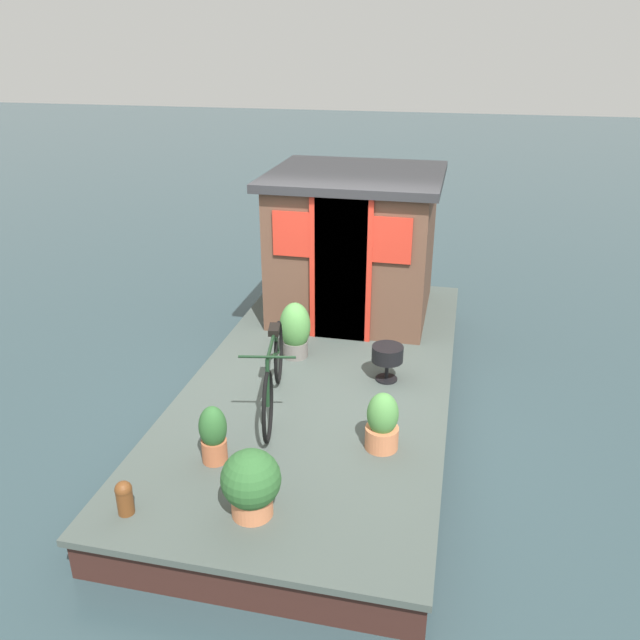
{
  "coord_description": "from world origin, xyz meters",
  "views": [
    {
      "loc": [
        -5.97,
        -1.3,
        3.72
      ],
      "look_at": [
        -0.2,
        0.0,
        1.11
      ],
      "focal_mm": 36.28,
      "sensor_mm": 36.0,
      "label": 1
    }
  ],
  "objects_px": {
    "charcoal_grill": "(387,355)",
    "mooring_bollard": "(124,496)",
    "potted_plant_ivy": "(295,330)",
    "potted_plant_rosemary": "(251,483)",
    "bicycle": "(273,373)",
    "potted_plant_sage": "(382,423)",
    "potted_plant_basil": "(213,434)",
    "houseboat_cabin": "(354,243)"
  },
  "relations": [
    {
      "from": "charcoal_grill",
      "to": "potted_plant_sage",
      "type": "bearing_deg",
      "value": -174.78
    },
    {
      "from": "bicycle",
      "to": "potted_plant_basil",
      "type": "xyz_separation_m",
      "value": [
        -0.95,
        0.25,
        -0.1
      ]
    },
    {
      "from": "bicycle",
      "to": "potted_plant_rosemary",
      "type": "height_order",
      "value": "bicycle"
    },
    {
      "from": "potted_plant_basil",
      "to": "houseboat_cabin",
      "type": "bearing_deg",
      "value": -9.21
    },
    {
      "from": "potted_plant_ivy",
      "to": "potted_plant_sage",
      "type": "bearing_deg",
      "value": -142.54
    },
    {
      "from": "potted_plant_rosemary",
      "to": "potted_plant_ivy",
      "type": "bearing_deg",
      "value": 7.58
    },
    {
      "from": "charcoal_grill",
      "to": "mooring_bollard",
      "type": "relative_size",
      "value": 1.37
    },
    {
      "from": "houseboat_cabin",
      "to": "potted_plant_rosemary",
      "type": "relative_size",
      "value": 3.85
    },
    {
      "from": "potted_plant_basil",
      "to": "mooring_bollard",
      "type": "height_order",
      "value": "potted_plant_basil"
    },
    {
      "from": "charcoal_grill",
      "to": "potted_plant_ivy",
      "type": "bearing_deg",
      "value": 73.34
    },
    {
      "from": "potted_plant_rosemary",
      "to": "charcoal_grill",
      "type": "distance_m",
      "value": 2.4
    },
    {
      "from": "houseboat_cabin",
      "to": "potted_plant_ivy",
      "type": "relative_size",
      "value": 3.26
    },
    {
      "from": "potted_plant_sage",
      "to": "charcoal_grill",
      "type": "bearing_deg",
      "value": 5.22
    },
    {
      "from": "bicycle",
      "to": "potted_plant_basil",
      "type": "height_order",
      "value": "bicycle"
    },
    {
      "from": "potted_plant_ivy",
      "to": "bicycle",
      "type": "bearing_deg",
      "value": -176.14
    },
    {
      "from": "potted_plant_sage",
      "to": "houseboat_cabin",
      "type": "bearing_deg",
      "value": 14.62
    },
    {
      "from": "potted_plant_ivy",
      "to": "mooring_bollard",
      "type": "distance_m",
      "value": 2.88
    },
    {
      "from": "potted_plant_rosemary",
      "to": "potted_plant_sage",
      "type": "bearing_deg",
      "value": -37.97
    },
    {
      "from": "charcoal_grill",
      "to": "mooring_bollard",
      "type": "xyz_separation_m",
      "value": [
        -2.49,
        1.66,
        -0.13
      ]
    },
    {
      "from": "charcoal_grill",
      "to": "mooring_bollard",
      "type": "bearing_deg",
      "value": 146.38
    },
    {
      "from": "charcoal_grill",
      "to": "mooring_bollard",
      "type": "height_order",
      "value": "charcoal_grill"
    },
    {
      "from": "houseboat_cabin",
      "to": "potted_plant_sage",
      "type": "xyz_separation_m",
      "value": [
        -3.01,
        -0.78,
        -0.66
      ]
    },
    {
      "from": "potted_plant_rosemary",
      "to": "potted_plant_ivy",
      "type": "height_order",
      "value": "potted_plant_ivy"
    },
    {
      "from": "potted_plant_ivy",
      "to": "mooring_bollard",
      "type": "xyz_separation_m",
      "value": [
        -2.81,
        0.59,
        -0.17
      ]
    },
    {
      "from": "potted_plant_sage",
      "to": "potted_plant_ivy",
      "type": "bearing_deg",
      "value": 37.46
    },
    {
      "from": "houseboat_cabin",
      "to": "bicycle",
      "type": "height_order",
      "value": "houseboat_cabin"
    },
    {
      "from": "bicycle",
      "to": "potted_plant_basil",
      "type": "relative_size",
      "value": 3.22
    },
    {
      "from": "potted_plant_ivy",
      "to": "potted_plant_sage",
      "type": "xyz_separation_m",
      "value": [
        -1.54,
        -1.18,
        -0.07
      ]
    },
    {
      "from": "potted_plant_ivy",
      "to": "mooring_bollard",
      "type": "height_order",
      "value": "potted_plant_ivy"
    },
    {
      "from": "potted_plant_rosemary",
      "to": "charcoal_grill",
      "type": "height_order",
      "value": "potted_plant_rosemary"
    },
    {
      "from": "mooring_bollard",
      "to": "potted_plant_rosemary",
      "type": "bearing_deg",
      "value": -77.82
    },
    {
      "from": "potted_plant_ivy",
      "to": "mooring_bollard",
      "type": "bearing_deg",
      "value": 168.2
    },
    {
      "from": "bicycle",
      "to": "potted_plant_ivy",
      "type": "height_order",
      "value": "bicycle"
    },
    {
      "from": "mooring_bollard",
      "to": "charcoal_grill",
      "type": "bearing_deg",
      "value": -33.62
    },
    {
      "from": "potted_plant_basil",
      "to": "potted_plant_rosemary",
      "type": "bearing_deg",
      "value": -137.56
    },
    {
      "from": "bicycle",
      "to": "potted_plant_sage",
      "type": "bearing_deg",
      "value": -112.03
    },
    {
      "from": "potted_plant_basil",
      "to": "mooring_bollard",
      "type": "relative_size",
      "value": 1.85
    },
    {
      "from": "potted_plant_rosemary",
      "to": "mooring_bollard",
      "type": "xyz_separation_m",
      "value": [
        -0.2,
        0.93,
        -0.13
      ]
    },
    {
      "from": "houseboat_cabin",
      "to": "potted_plant_sage",
      "type": "height_order",
      "value": "houseboat_cabin"
    },
    {
      "from": "potted_plant_rosemary",
      "to": "potted_plant_sage",
      "type": "xyz_separation_m",
      "value": [
        1.07,
        -0.83,
        -0.03
      ]
    },
    {
      "from": "bicycle",
      "to": "mooring_bollard",
      "type": "height_order",
      "value": "bicycle"
    },
    {
      "from": "houseboat_cabin",
      "to": "potted_plant_basil",
      "type": "height_order",
      "value": "houseboat_cabin"
    }
  ]
}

